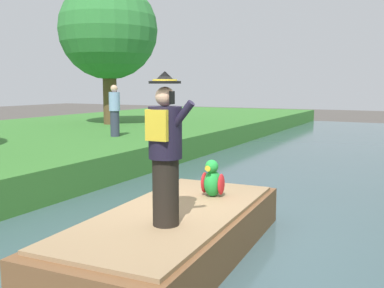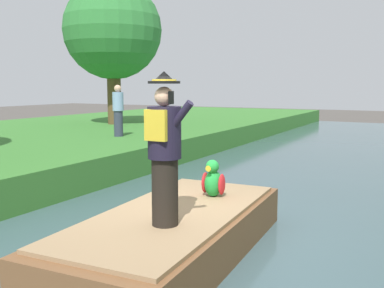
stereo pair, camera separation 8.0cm
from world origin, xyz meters
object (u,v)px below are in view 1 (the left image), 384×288
parrot_plush (213,181)px  person_bystander (115,110)px  person_pirate (165,150)px  boat (174,233)px  tree_broad (108,31)px

parrot_plush → person_bystander: (-5.70, 5.03, 0.67)m
parrot_plush → person_pirate: bearing=-86.7°
boat → parrot_plush: bearing=83.2°
person_pirate → person_bystander: bearing=124.4°
person_pirate → parrot_plush: 1.68m
boat → person_pirate: person_pirate is taller
parrot_plush → tree_broad: size_ratio=0.10×
person_pirate → parrot_plush: bearing=86.3°
person_pirate → tree_broad: size_ratio=0.32×
parrot_plush → tree_broad: tree_broad is taller
person_pirate → person_bystander: person_pirate is taller
boat → person_pirate: size_ratio=2.32×
boat → person_pirate: 1.37m
boat → person_bystander: size_ratio=2.69×
boat → person_bystander: (-5.58, 6.01, 1.22)m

